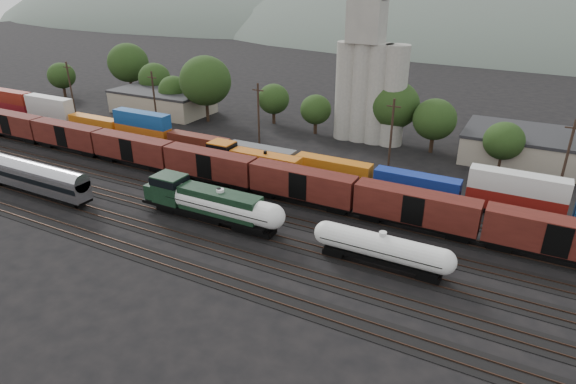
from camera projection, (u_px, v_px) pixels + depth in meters
The scene contains 14 objects.
ground at pixel (252, 211), 64.52m from camera, with size 600.00×600.00×0.00m, color black.
tracks at pixel (252, 211), 64.50m from camera, with size 180.00×33.20×0.20m.
green_locomotive at pixel (199, 199), 61.35m from camera, with size 18.72×3.30×4.96m.
tank_car_a at pixel (221, 205), 59.89m from camera, with size 17.81×3.19×4.67m.
tank_car_b at pixel (382, 248), 51.18m from camera, with size 15.56×2.79×4.08m.
passenger_coach at pixel (31, 175), 68.25m from camera, with size 21.39×2.64×4.86m.
orange_locomotive at pixel (247, 161), 74.39m from camera, with size 18.90×3.15×4.72m.
boxcar_string at pixel (302, 184), 65.09m from camera, with size 169.00×2.90×4.20m.
container_wall at pixel (220, 145), 82.25m from camera, with size 160.00×2.60×5.80m.
grain_silo at pixel (370, 81), 87.45m from camera, with size 13.40×5.00×29.00m.
industrial_sheds at pixel (382, 131), 89.01m from camera, with size 119.38×17.26×5.10m.
tree_band at pixel (367, 101), 90.46m from camera, with size 165.34×21.72×14.00m.
utility_poles at pixel (321, 125), 79.66m from camera, with size 122.20×0.36×12.00m.
distant_hills at pixel (531, 71), 272.09m from camera, with size 860.00×286.00×130.00m.
Camera 1 is at (31.32, -48.70, 28.99)m, focal length 30.00 mm.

